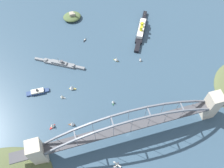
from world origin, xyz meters
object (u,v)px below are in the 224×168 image
object	(u,v)px
harbor_ferry_steamer	(37,92)
fort_island_mid_harbor	(72,17)
small_boat_6	(72,87)
small_boat_7	(85,40)
small_boat_2	(141,60)
harbor_arch_bridge	(129,127)
small_boat_4	(52,125)
small_boat_0	(72,124)
small_boat_5	(62,96)
naval_cruiser	(60,63)
small_boat_3	(116,59)
seaplane_taxiing_near_bridge	(117,165)
ocean_liner	(141,30)
small_boat_1	(113,102)

from	to	relation	value
harbor_ferry_steamer	fort_island_mid_harbor	size ratio (longest dim) A/B	1.05
small_boat_6	small_boat_7	size ratio (longest dim) A/B	1.44
fort_island_mid_harbor	small_boat_2	size ratio (longest dim) A/B	4.90
harbor_arch_bridge	fort_island_mid_harbor	bearing A→B (deg)	97.14
small_boat_4	small_boat_0	bearing A→B (deg)	-10.53
fort_island_mid_harbor	small_boat_7	size ratio (longest dim) A/B	4.43
harbor_ferry_steamer	small_boat_5	distance (m)	39.13
harbor_arch_bridge	naval_cruiser	size ratio (longest dim) A/B	3.91
small_boat_3	small_boat_0	bearing A→B (deg)	-134.86
harbor_ferry_steamer	small_boat_5	xyz separation A→B (m)	(34.34, -18.73, 1.23)
seaplane_taxiing_near_bridge	small_boat_4	size ratio (longest dim) A/B	1.11
small_boat_3	small_boat_7	size ratio (longest dim) A/B	1.26
small_boat_7	harbor_ferry_steamer	bearing A→B (deg)	-137.48
harbor_ferry_steamer	seaplane_taxiing_near_bridge	size ratio (longest dim) A/B	3.34
small_boat_0	small_boat_3	world-z (taller)	small_boat_0
harbor_arch_bridge	harbor_ferry_steamer	size ratio (longest dim) A/B	8.72
ocean_liner	seaplane_taxiing_near_bridge	bearing A→B (deg)	-116.89
small_boat_5	small_boat_6	bearing A→B (deg)	33.04
small_boat_4	fort_island_mid_harbor	bearing A→B (deg)	71.88
seaplane_taxiing_near_bridge	small_boat_3	size ratio (longest dim) A/B	1.10
naval_cruiser	small_boat_5	bearing A→B (deg)	-96.16
fort_island_mid_harbor	small_boat_5	size ratio (longest dim) A/B	4.17
naval_cruiser	small_boat_7	bearing A→B (deg)	38.53
small_boat_0	harbor_ferry_steamer	bearing A→B (deg)	121.76
ocean_liner	small_boat_5	distance (m)	184.17
harbor_arch_bridge	small_boat_0	size ratio (longest dim) A/B	31.46
small_boat_4	ocean_liner	bearing A→B (deg)	37.45
small_boat_2	small_boat_7	size ratio (longest dim) A/B	0.91
harbor_ferry_steamer	fort_island_mid_harbor	bearing A→B (deg)	60.65
small_boat_0	small_boat_6	size ratio (longest dim) A/B	0.89
ocean_liner	small_boat_7	xyz separation A→B (m)	(-101.16, 7.60, -4.68)
naval_cruiser	small_boat_4	xyz separation A→B (m)	(-27.29, -104.48, 1.55)
small_boat_3	ocean_liner	bearing A→B (deg)	39.72
fort_island_mid_harbor	small_boat_4	distance (m)	214.61
small_boat_7	small_boat_5	bearing A→B (deg)	-119.04
small_boat_0	small_boat_1	size ratio (longest dim) A/B	1.29
small_boat_0	small_boat_1	xyz separation A→B (m)	(64.45, 17.78, -0.92)
naval_cruiser	small_boat_3	xyz separation A→B (m)	(90.64, -18.06, 1.60)
harbor_ferry_steamer	harbor_arch_bridge	bearing A→B (deg)	-42.15
harbor_arch_bridge	naval_cruiser	world-z (taller)	harbor_arch_bridge
harbor_arch_bridge	small_boat_3	size ratio (longest dim) A/B	32.14
naval_cruiser	fort_island_mid_harbor	world-z (taller)	naval_cruiser
small_boat_3	small_boat_6	xyz separation A→B (m)	(-80.48, -33.39, 0.34)
small_boat_0	small_boat_5	xyz separation A→B (m)	(-6.39, 47.05, -0.70)
small_boat_2	seaplane_taxiing_near_bridge	bearing A→B (deg)	-119.39
small_boat_3	small_boat_4	size ratio (longest dim) A/B	1.00
harbor_arch_bridge	small_boat_7	distance (m)	187.11
small_boat_1	small_boat_4	bearing A→B (deg)	-172.05
harbor_arch_bridge	small_boat_1	size ratio (longest dim) A/B	40.61
harbor_arch_bridge	naval_cruiser	bearing A→B (deg)	115.88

